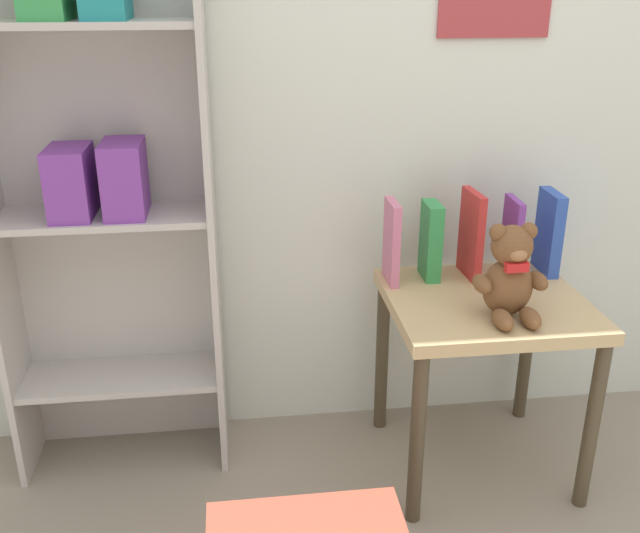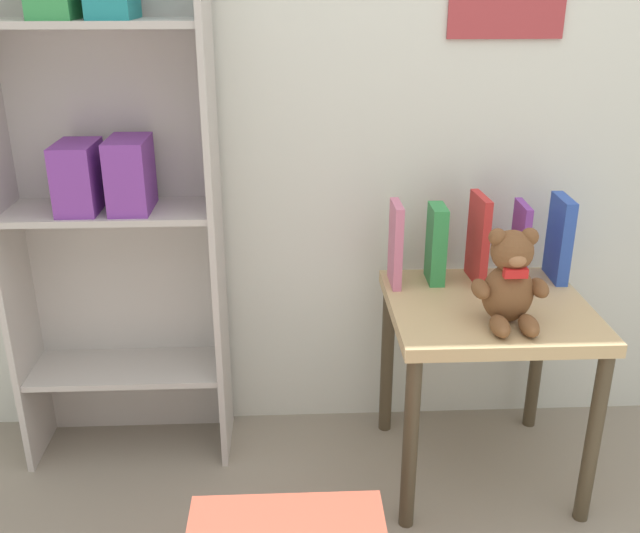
{
  "view_description": "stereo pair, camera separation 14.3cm",
  "coord_description": "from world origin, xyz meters",
  "px_view_note": "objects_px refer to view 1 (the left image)",
  "views": [
    {
      "loc": [
        -0.6,
        -0.64,
        1.36
      ],
      "look_at": [
        -0.37,
        1.13,
        0.64
      ],
      "focal_mm": 40.0,
      "sensor_mm": 36.0,
      "label": 1
    },
    {
      "loc": [
        -0.46,
        -0.65,
        1.36
      ],
      "look_at": [
        -0.37,
        1.13,
        0.64
      ],
      "focal_mm": 40.0,
      "sensor_mm": 36.0,
      "label": 2
    }
  ],
  "objects_px": {
    "book_standing_red": "(471,234)",
    "book_standing_blue": "(549,232)",
    "bookshelf_side": "(101,179)",
    "display_table": "(484,326)",
    "book_standing_pink": "(392,242)",
    "book_standing_green": "(431,241)",
    "book_standing_purple": "(512,238)",
    "teddy_bear": "(510,275)"
  },
  "relations": [
    {
      "from": "book_standing_pink",
      "to": "book_standing_purple",
      "type": "height_order",
      "value": "book_standing_pink"
    },
    {
      "from": "bookshelf_side",
      "to": "book_standing_green",
      "type": "relative_size",
      "value": 6.81
    },
    {
      "from": "bookshelf_side",
      "to": "display_table",
      "type": "bearing_deg",
      "value": -10.98
    },
    {
      "from": "book_standing_blue",
      "to": "teddy_bear",
      "type": "bearing_deg",
      "value": -126.81
    },
    {
      "from": "book_standing_red",
      "to": "bookshelf_side",
      "type": "bearing_deg",
      "value": 175.15
    },
    {
      "from": "bookshelf_side",
      "to": "book_standing_blue",
      "type": "height_order",
      "value": "bookshelf_side"
    },
    {
      "from": "display_table",
      "to": "book_standing_red",
      "type": "height_order",
      "value": "book_standing_red"
    },
    {
      "from": "teddy_bear",
      "to": "book_standing_blue",
      "type": "distance_m",
      "value": 0.36
    },
    {
      "from": "book_standing_pink",
      "to": "teddy_bear",
      "type": "bearing_deg",
      "value": -46.53
    },
    {
      "from": "teddy_bear",
      "to": "book_standing_pink",
      "type": "relative_size",
      "value": 1.05
    },
    {
      "from": "book_standing_red",
      "to": "book_standing_blue",
      "type": "distance_m",
      "value": 0.24
    },
    {
      "from": "teddy_bear",
      "to": "book_standing_blue",
      "type": "bearing_deg",
      "value": 51.2
    },
    {
      "from": "book_standing_pink",
      "to": "book_standing_red",
      "type": "bearing_deg",
      "value": 3.42
    },
    {
      "from": "book_standing_purple",
      "to": "book_standing_blue",
      "type": "bearing_deg",
      "value": 9.04
    },
    {
      "from": "display_table",
      "to": "book_standing_red",
      "type": "distance_m",
      "value": 0.27
    },
    {
      "from": "book_standing_green",
      "to": "book_standing_purple",
      "type": "relative_size",
      "value": 0.97
    },
    {
      "from": "display_table",
      "to": "book_standing_blue",
      "type": "bearing_deg",
      "value": 35.25
    },
    {
      "from": "book_standing_red",
      "to": "book_standing_purple",
      "type": "distance_m",
      "value": 0.12
    },
    {
      "from": "book_standing_blue",
      "to": "book_standing_pink",
      "type": "bearing_deg",
      "value": -175.85
    },
    {
      "from": "book_standing_purple",
      "to": "book_standing_blue",
      "type": "xyz_separation_m",
      "value": [
        0.12,
        0.01,
        0.01
      ]
    },
    {
      "from": "display_table",
      "to": "book_standing_green",
      "type": "relative_size",
      "value": 2.41
    },
    {
      "from": "display_table",
      "to": "book_standing_blue",
      "type": "relative_size",
      "value": 2.22
    },
    {
      "from": "bookshelf_side",
      "to": "book_standing_green",
      "type": "height_order",
      "value": "bookshelf_side"
    },
    {
      "from": "book_standing_pink",
      "to": "book_standing_purple",
      "type": "distance_m",
      "value": 0.36
    },
    {
      "from": "display_table",
      "to": "book_standing_green",
      "type": "height_order",
      "value": "book_standing_green"
    },
    {
      "from": "display_table",
      "to": "book_standing_pink",
      "type": "relative_size",
      "value": 2.27
    },
    {
      "from": "teddy_bear",
      "to": "book_standing_blue",
      "type": "xyz_separation_m",
      "value": [
        0.23,
        0.28,
        0.01
      ]
    },
    {
      "from": "bookshelf_side",
      "to": "display_table",
      "type": "height_order",
      "value": "bookshelf_side"
    },
    {
      "from": "book_standing_blue",
      "to": "display_table",
      "type": "bearing_deg",
      "value": -142.76
    },
    {
      "from": "book_standing_purple",
      "to": "book_standing_blue",
      "type": "relative_size",
      "value": 0.95
    },
    {
      "from": "bookshelf_side",
      "to": "book_standing_pink",
      "type": "bearing_deg",
      "value": -3.56
    },
    {
      "from": "display_table",
      "to": "book_standing_pink",
      "type": "bearing_deg",
      "value": 147.74
    },
    {
      "from": "teddy_bear",
      "to": "book_standing_pink",
      "type": "bearing_deg",
      "value": 133.3
    },
    {
      "from": "display_table",
      "to": "bookshelf_side",
      "type": "bearing_deg",
      "value": 169.02
    },
    {
      "from": "teddy_bear",
      "to": "book_standing_pink",
      "type": "distance_m",
      "value": 0.37
    },
    {
      "from": "display_table",
      "to": "book_standing_pink",
      "type": "height_order",
      "value": "book_standing_pink"
    },
    {
      "from": "display_table",
      "to": "book_standing_green",
      "type": "distance_m",
      "value": 0.29
    },
    {
      "from": "bookshelf_side",
      "to": "book_standing_green",
      "type": "bearing_deg",
      "value": -2.13
    },
    {
      "from": "book_standing_red",
      "to": "book_standing_blue",
      "type": "relative_size",
      "value": 1.04
    },
    {
      "from": "book_standing_green",
      "to": "teddy_bear",
      "type": "bearing_deg",
      "value": -64.16
    },
    {
      "from": "bookshelf_side",
      "to": "teddy_bear",
      "type": "relative_size",
      "value": 6.12
    },
    {
      "from": "book_standing_pink",
      "to": "book_standing_red",
      "type": "height_order",
      "value": "book_standing_red"
    }
  ]
}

